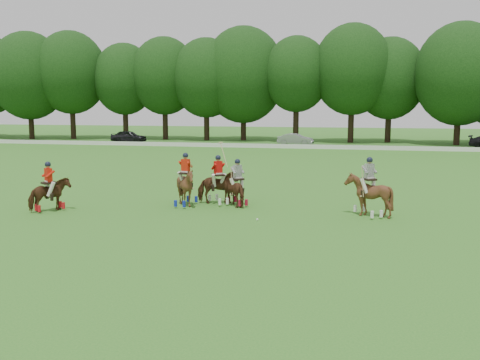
% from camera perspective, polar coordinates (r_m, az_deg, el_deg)
% --- Properties ---
extents(ground, '(180.00, 180.00, 0.00)m').
position_cam_1_polar(ground, '(20.24, -9.70, -5.35)').
color(ground, '#2E7421').
rests_on(ground, ground).
extents(tree_line, '(117.98, 14.32, 14.75)m').
position_cam_1_polar(tree_line, '(66.74, 6.32, 11.14)').
color(tree_line, black).
rests_on(tree_line, ground).
extents(boundary_rail, '(120.00, 0.10, 0.44)m').
position_cam_1_polar(boundary_rail, '(56.88, 4.84, 3.61)').
color(boundary_rail, white).
rests_on(boundary_rail, ground).
extents(car_left, '(4.35, 1.84, 1.47)m').
position_cam_1_polar(car_left, '(66.68, -11.78, 4.58)').
color(car_left, black).
rests_on(car_left, ground).
extents(car_mid, '(4.15, 1.75, 1.33)m').
position_cam_1_polar(car_mid, '(61.23, 5.94, 4.34)').
color(car_mid, gray).
rests_on(car_mid, ground).
extents(polo_red_a, '(1.68, 1.87, 2.19)m').
position_cam_1_polar(polo_red_a, '(24.78, -19.68, -1.40)').
color(polo_red_a, '#472B12').
rests_on(polo_red_a, ground).
extents(polo_red_b, '(2.09, 2.06, 2.85)m').
position_cam_1_polar(polo_red_b, '(25.06, -2.34, -0.72)').
color(polo_red_b, '#472B12').
rests_on(polo_red_b, ground).
extents(polo_red_c, '(1.63, 1.79, 2.46)m').
position_cam_1_polar(polo_red_c, '(24.67, -5.80, -0.71)').
color(polo_red_c, '#472B12').
rests_on(polo_red_c, ground).
extents(polo_stripe_a, '(1.72, 1.80, 2.17)m').
position_cam_1_polar(polo_stripe_a, '(24.66, -0.27, -0.98)').
color(polo_stripe_a, '#472B12').
rests_on(polo_stripe_a, ground).
extents(polo_stripe_b, '(2.10, 2.16, 2.49)m').
position_cam_1_polar(polo_stripe_b, '(22.96, 13.54, -1.52)').
color(polo_stripe_b, '#472B12').
rests_on(polo_stripe_b, ground).
extents(polo_ball, '(0.09, 0.09, 0.09)m').
position_cam_1_polar(polo_ball, '(21.64, 1.86, -4.24)').
color(polo_ball, white).
rests_on(polo_ball, ground).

